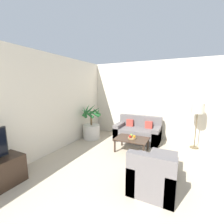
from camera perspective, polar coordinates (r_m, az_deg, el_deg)
wall_back at (r=5.38m, az=25.30°, el=3.61°), size 7.99×0.06×2.70m
wall_left at (r=4.02m, az=-29.12°, el=1.56°), size 0.06×7.70×2.70m
potted_palm at (r=5.37m, az=-7.83°, el=-5.93°), size 0.75×0.75×1.24m
sofa_loveseat at (r=5.25m, az=9.75°, el=-7.64°), size 1.49×0.80×0.82m
floor_lamp at (r=5.00m, az=29.83°, el=0.55°), size 0.34×0.34×1.36m
coffee_table at (r=4.36m, az=7.53°, el=-10.49°), size 0.91×0.62×0.38m
fruit_bowl at (r=4.31m, az=7.67°, el=-9.78°), size 0.23×0.23×0.04m
apple_red at (r=4.24m, az=6.92°, el=-9.21°), size 0.07×0.07×0.07m
apple_green at (r=4.33m, az=7.40°, el=-8.81°), size 0.08×0.08×0.08m
orange_fruit at (r=4.26m, az=8.48°, el=-9.17°), size 0.07×0.07×0.07m
armchair at (r=2.97m, az=15.39°, el=-22.52°), size 0.77×0.79×0.79m
ottoman at (r=3.65m, az=18.91°, el=-17.50°), size 0.56×0.48×0.40m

